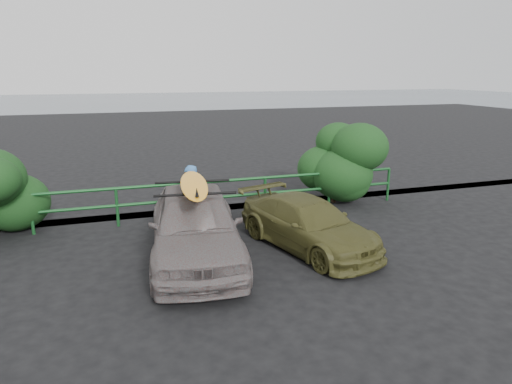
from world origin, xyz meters
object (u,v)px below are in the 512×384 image
(surfboard, at_px, (194,184))
(guardrail, at_px, (157,203))
(olive_vehicle, at_px, (308,224))
(man, at_px, (191,199))
(sedan, at_px, (195,225))

(surfboard, bearing_deg, guardrail, 107.79)
(olive_vehicle, bearing_deg, guardrail, 120.81)
(man, bearing_deg, guardrail, -78.69)
(sedan, bearing_deg, guardrail, 107.79)
(guardrail, relative_size, sedan, 3.07)
(olive_vehicle, bearing_deg, man, 125.67)
(sedan, relative_size, man, 2.69)
(man, bearing_deg, olive_vehicle, 117.70)
(guardrail, bearing_deg, sedan, -79.31)
(sedan, bearing_deg, surfboard, 0.00)
(guardrail, xyz_separation_m, sedan, (0.52, -2.76, 0.26))
(olive_vehicle, xyz_separation_m, man, (-2.32, 1.81, 0.29))
(guardrail, height_order, surfboard, surfboard)
(sedan, xyz_separation_m, surfboard, (0.00, 0.00, 0.87))
(sedan, bearing_deg, olive_vehicle, 5.49)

